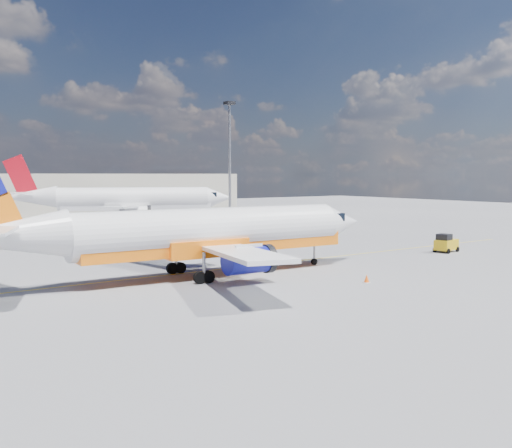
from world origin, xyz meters
TOP-DOWN VIEW (x-y plane):
  - ground at (0.00, 0.00)m, footprint 240.00×240.00m
  - taxi_line at (0.00, 3.00)m, footprint 70.00×0.15m
  - terminal_main at (5.00, 75.00)m, footprint 70.00×14.00m
  - main_jet at (-6.72, 0.75)m, footprint 33.34×26.36m
  - second_jet at (7.96, 51.65)m, footprint 35.87×27.06m
  - gse_tug at (20.59, -1.04)m, footprint 2.86×2.07m
  - traffic_cone at (2.06, -8.12)m, footprint 0.44×0.44m
  - floodlight_mast at (18.13, 36.10)m, footprint 1.37×1.37m

SIDE VIEW (x-z plane):
  - ground at x=0.00m, z-range 0.00..0.00m
  - taxi_line at x=0.00m, z-range 0.00..0.01m
  - traffic_cone at x=2.06m, z-range -0.01..0.61m
  - gse_tug at x=20.59m, z-range -0.05..1.83m
  - main_jet at x=-6.72m, z-range -1.68..8.42m
  - second_jet at x=7.96m, z-range -1.84..9.18m
  - terminal_main at x=5.00m, z-range 0.00..8.00m
  - floodlight_mast at x=18.13m, z-range 1.86..20.57m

